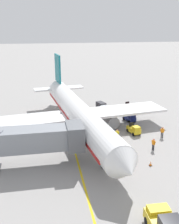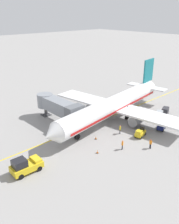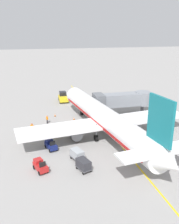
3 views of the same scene
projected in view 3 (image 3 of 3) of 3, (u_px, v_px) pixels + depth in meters
name	position (u px, v px, depth m)	size (l,w,h in m)	color
ground_plane	(110.00, 132.00, 44.99)	(400.00, 400.00, 0.00)	gray
gate_lead_in_line	(110.00, 132.00, 44.99)	(0.24, 80.00, 0.01)	gold
parked_airliner	(105.00, 118.00, 42.69)	(30.43, 37.32, 10.63)	white
jet_bridge	(122.00, 100.00, 52.70)	(12.62, 3.50, 4.98)	gray
pushback_tractor	(63.00, 97.00, 63.58)	(2.35, 4.47, 2.40)	gold
baggage_tug_lead	(40.00, 166.00, 32.55)	(2.00, 2.76, 1.62)	#B21E1E
baggage_tug_trailing	(54.00, 131.00, 43.59)	(1.75, 2.70, 1.62)	gold
baggage_tug_spare	(51.00, 145.00, 38.41)	(1.89, 2.74, 1.62)	navy
baggage_cart_front	(77.00, 154.00, 35.10)	(1.96, 2.96, 1.58)	#4C4C51
baggage_cart_second_in_train	(83.00, 164.00, 32.49)	(1.96, 2.96, 1.58)	#4C4C51
ground_crew_wing_walker	(70.00, 124.00, 45.95)	(0.56, 0.59, 1.69)	#232328
ground_crew_loader	(47.00, 119.00, 48.73)	(0.41, 0.68, 1.69)	#232328
ground_crew_marshaller	(32.00, 127.00, 44.68)	(0.71, 0.35, 1.69)	#232328
safety_cone_nose_left	(74.00, 119.00, 50.91)	(0.36, 0.36, 0.59)	black
safety_cone_nose_right	(55.00, 115.00, 52.94)	(0.36, 0.36, 0.59)	black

